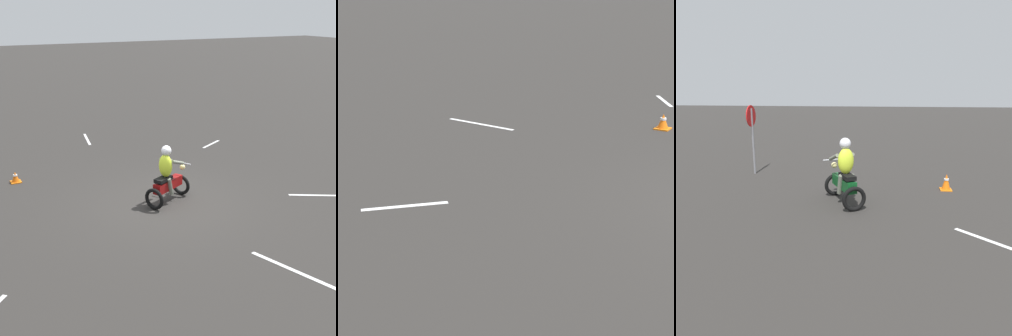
% 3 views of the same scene
% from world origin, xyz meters
% --- Properties ---
extents(ground_plane, '(120.00, 120.00, 0.00)m').
position_xyz_m(ground_plane, '(0.00, 0.00, 0.00)').
color(ground_plane, '#2D2B28').
extents(motorcycle_rider_foreground, '(1.52, 1.20, 1.66)m').
position_xyz_m(motorcycle_rider_foreground, '(-0.05, -0.03, 0.73)').
color(motorcycle_rider_foreground, black).
rests_on(motorcycle_rider_foreground, ground).
extents(traffic_cone_near_right, '(0.32, 0.32, 0.35)m').
position_xyz_m(traffic_cone_near_right, '(3.47, -3.56, 0.17)').
color(traffic_cone_near_right, orange).
rests_on(traffic_cone_near_right, ground).
extents(lane_stripe_n, '(0.74, 2.10, 0.01)m').
position_xyz_m(lane_stripe_n, '(-0.78, 4.42, 0.00)').
color(lane_stripe_n, silver).
rests_on(lane_stripe_n, ground).
extents(lane_stripe_nw, '(1.74, 1.04, 0.01)m').
position_xyz_m(lane_stripe_nw, '(-4.28, 1.59, 0.00)').
color(lane_stripe_nw, silver).
rests_on(lane_stripe_nw, ground).
extents(lane_stripe_sw, '(1.17, 0.73, 0.01)m').
position_xyz_m(lane_stripe_sw, '(-4.25, -4.45, 0.00)').
color(lane_stripe_sw, silver).
rests_on(lane_stripe_sw, ground).
extents(lane_stripe_s, '(0.41, 1.74, 0.01)m').
position_xyz_m(lane_stripe_s, '(-0.05, -7.40, 0.00)').
color(lane_stripe_s, silver).
rests_on(lane_stripe_s, ground).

